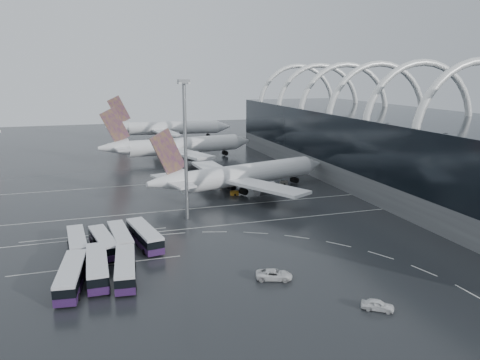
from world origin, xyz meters
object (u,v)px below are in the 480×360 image
object	(u,v)px
bus_row_far_b	(97,267)
airliner_main	(241,175)
van_curve_b	(378,305)
gse_cart_belly_b	(260,183)
airliner_gate_b	(176,146)
gse_cart_belly_e	(225,182)
gse_cart_belly_d	(284,183)
airliner_gate_c	(167,128)
bus_row_near_a	(77,243)
bus_row_far_c	(125,268)
bus_row_far_a	(71,276)
floodlight_mast	(185,133)
bus_row_near_d	(145,236)
gse_cart_belly_c	(234,193)
bus_row_near_b	(103,242)
bus_row_near_c	(120,238)
van_curve_a	(274,275)

from	to	relation	value
bus_row_far_b	airliner_main	bearing A→B (deg)	-40.63
van_curve_b	gse_cart_belly_b	xyz separation A→B (m)	(9.53, 72.09, -0.16)
airliner_gate_b	gse_cart_belly_e	bearing A→B (deg)	-89.67
airliner_gate_b	gse_cart_belly_d	world-z (taller)	airliner_gate_b
airliner_gate_c	bus_row_near_a	size ratio (longest dim) A/B	4.50
airliner_gate_b	gse_cart_belly_b	xyz separation A→B (m)	(15.74, -46.52, -4.45)
bus_row_far_c	bus_row_far_a	bearing A→B (deg)	99.44
airliner_gate_c	van_curve_b	world-z (taller)	airliner_gate_c
airliner_gate_b	gse_cart_belly_b	distance (m)	49.31
floodlight_mast	gse_cart_belly_e	world-z (taller)	floodlight_mast
bus_row_near_d	gse_cart_belly_e	size ratio (longest dim) A/B	5.93
airliner_gate_b	bus_row_far_c	xyz separation A→B (m)	(-25.69, -98.08, -3.24)
van_curve_b	gse_cart_belly_e	world-z (taller)	van_curve_b
bus_row_far_a	gse_cart_belly_d	distance (m)	75.90
airliner_gate_c	airliner_main	bearing A→B (deg)	-82.32
floodlight_mast	gse_cart_belly_c	size ratio (longest dim) A/B	15.06
airliner_gate_c	gse_cart_belly_d	xyz separation A→B (m)	(16.98, -102.77, -4.73)
bus_row_near_b	gse_cart_belly_c	size ratio (longest dim) A/B	6.52
bus_row_near_a	gse_cart_belly_d	distance (m)	66.51
airliner_main	bus_row_near_a	distance (m)	51.91
gse_cart_belly_b	bus_row_near_c	bearing A→B (deg)	-137.93
airliner_gate_b	bus_row_far_a	distance (m)	104.36
bus_row_far_c	bus_row_far_b	bearing A→B (deg)	74.14
bus_row_near_a	van_curve_b	xyz separation A→B (m)	(39.27, -34.41, -1.01)
bus_row_far_a	gse_cart_belly_d	world-z (taller)	bus_row_far_a
bus_row_near_d	gse_cart_belly_b	xyz separation A→B (m)	(36.89, 37.67, -1.30)
van_curve_b	gse_cart_belly_c	world-z (taller)	van_curve_b
bus_row_near_d	gse_cart_belly_d	xyz separation A→B (m)	(43.62, 36.56, -1.35)
airliner_main	bus_row_far_c	distance (m)	56.76
airliner_gate_c	bus_row_near_d	size ratio (longest dim) A/B	4.14
van_curve_b	gse_cart_belly_b	world-z (taller)	van_curve_b
airliner_main	bus_row_near_a	bearing A→B (deg)	-158.34
airliner_gate_b	gse_cart_belly_e	world-z (taller)	airliner_gate_b
bus_row_near_a	bus_row_far_a	size ratio (longest dim) A/B	0.93
airliner_gate_b	bus_row_far_a	bearing A→B (deg)	-117.27
bus_row_near_b	bus_row_near_d	world-z (taller)	bus_row_near_d
bus_row_far_c	van_curve_a	size ratio (longest dim) A/B	2.35
bus_row_near_b	bus_row_near_d	xyz separation A→B (m)	(7.46, 0.85, 0.16)
airliner_main	bus_row_near_b	size ratio (longest dim) A/B	4.17
van_curve_a	van_curve_b	xyz separation A→B (m)	(9.81, -13.28, -0.05)
van_curve_a	bus_row_near_a	bearing A→B (deg)	74.29
bus_row_near_a	bus_row_far_b	world-z (taller)	bus_row_far_b
van_curve_b	gse_cart_belly_d	world-z (taller)	van_curve_b
bus_row_far_a	bus_row_far_c	distance (m)	7.96
bus_row_far_a	van_curve_b	bearing A→B (deg)	-110.23
van_curve_b	floodlight_mast	xyz separation A→B (m)	(-16.59, 47.75, 18.21)
bus_row_near_b	van_curve_a	xyz separation A→B (m)	(25.00, -20.29, -0.93)
airliner_main	airliner_gate_b	distance (m)	52.99
airliner_main	floodlight_mast	distance (m)	29.62
gse_cart_belly_e	gse_cart_belly_d	bearing A→B (deg)	-19.73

